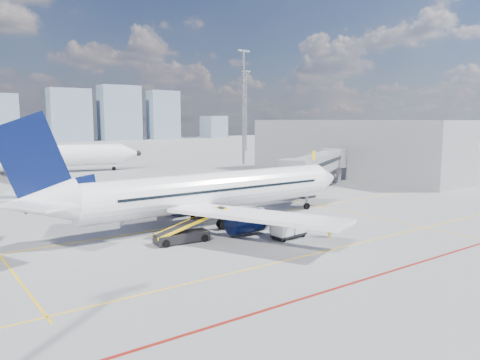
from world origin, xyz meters
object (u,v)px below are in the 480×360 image
at_px(belt_loader, 183,234).
at_px(baggage_tug, 284,226).
at_px(cargo_dolly, 289,227).
at_px(ramp_worker, 330,228).
at_px(main_aircraft, 203,193).
at_px(second_aircraft, 25,157).

bearing_deg(belt_loader, baggage_tug, -14.93).
bearing_deg(cargo_dolly, ramp_worker, -35.24).
relative_size(baggage_tug, cargo_dolly, 0.84).
relative_size(main_aircraft, cargo_dolly, 10.96).
bearing_deg(second_aircraft, belt_loader, -77.70).
xyz_separation_m(baggage_tug, belt_loader, (-8.41, 3.01, -0.15)).
bearing_deg(baggage_tug, belt_loader, 178.12).
xyz_separation_m(main_aircraft, belt_loader, (-4.51, -4.24, -2.54)).
height_order(main_aircraft, baggage_tug, main_aircraft).
relative_size(second_aircraft, baggage_tug, 15.00).
height_order(main_aircraft, cargo_dolly, main_aircraft).
xyz_separation_m(main_aircraft, second_aircraft, (-4.23, 55.88, -0.01)).
bearing_deg(second_aircraft, baggage_tug, -70.10).
bearing_deg(ramp_worker, cargo_dolly, 79.74).
bearing_deg(main_aircraft, ramp_worker, -56.89).
distance_m(cargo_dolly, belt_loader, 8.99).
distance_m(baggage_tug, ramp_worker, 3.96).
bearing_deg(main_aircraft, baggage_tug, -61.84).
height_order(second_aircraft, cargo_dolly, second_aircraft).
relative_size(cargo_dolly, ramp_worker, 2.04).
height_order(main_aircraft, belt_loader, main_aircraft).
distance_m(second_aircraft, belt_loader, 60.17).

